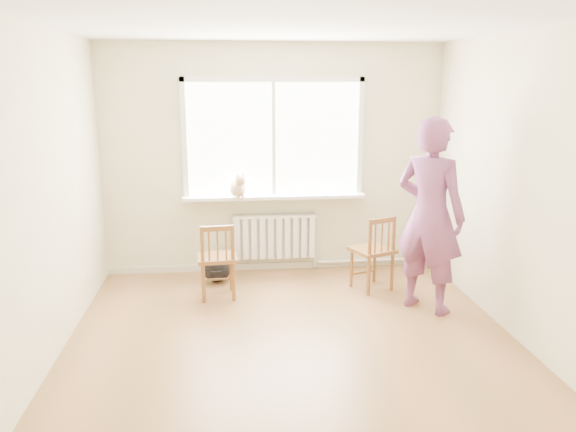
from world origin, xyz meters
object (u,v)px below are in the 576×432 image
object	(u,v)px
chair_right	(375,253)
person	(430,216)
cat	(238,187)
chair_left	(217,261)
backpack	(217,268)

from	to	relation	value
chair_right	person	xyz separation A→B (m)	(0.38, -0.57, 0.54)
cat	chair_right	bearing A→B (deg)	-36.25
chair_left	backpack	distance (m)	0.56
chair_left	person	bearing A→B (deg)	161.83
backpack	chair_left	bearing A→B (deg)	-87.12
backpack	chair_right	bearing A→B (deg)	-14.19
cat	backpack	distance (m)	0.97
person	backpack	size ratio (longest dim) A/B	5.93
person	cat	bearing A→B (deg)	13.19
chair_left	backpack	size ratio (longest dim) A/B	2.51
cat	backpack	bearing A→B (deg)	-154.20
chair_left	person	world-z (taller)	person
chair_left	cat	bearing A→B (deg)	-113.40
chair_right	cat	world-z (taller)	cat
person	cat	size ratio (longest dim) A/B	4.37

